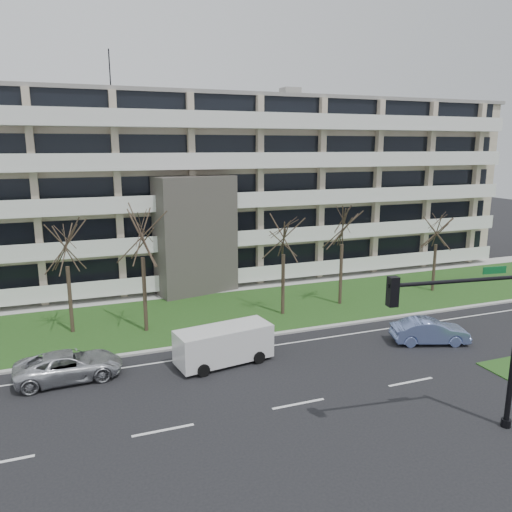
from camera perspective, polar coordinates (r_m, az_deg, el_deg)
name	(u,v)px	position (r m, az deg, el deg)	size (l,w,h in m)	color
ground	(298,404)	(23.13, 4.88, -16.49)	(160.00, 160.00, 0.00)	black
grass_verge	(217,313)	(34.30, -4.51, -6.54)	(90.00, 10.00, 0.06)	#224B19
curb	(240,339)	(29.82, -1.80, -9.44)	(90.00, 0.35, 0.12)	#B2B2AD
sidewalk	(197,292)	(39.37, -6.75, -4.06)	(90.00, 2.00, 0.08)	#B2B2AD
lane_edge_line	(249,349)	(28.53, -0.81, -10.60)	(90.00, 0.12, 0.01)	white
apartment_building	(176,188)	(44.56, -9.14, 7.72)	(60.50, 15.10, 18.75)	tan
silver_pickup	(69,366)	(26.53, -20.58, -11.65)	(2.32, 5.03, 1.40)	silver
blue_sedan	(430,331)	(30.81, 19.24, -8.12)	(1.52, 4.35, 1.43)	#7387C7
white_van	(225,342)	(26.50, -3.57, -9.75)	(5.27, 2.65, 1.95)	white
traffic_signal	(475,329)	(20.87, 23.71, -7.61)	(5.83, 1.07, 6.79)	black
tree_2	(65,240)	(31.42, -20.98, 1.72)	(3.71, 3.71, 7.43)	#382B21
tree_3	(141,227)	(30.18, -12.98, 3.22)	(4.18, 4.18, 8.35)	#382B21
tree_4	(284,230)	(32.72, 3.18, 2.93)	(3.71, 3.71, 7.42)	#382B21
tree_5	(343,220)	(35.31, 9.90, 4.04)	(3.94, 3.94, 7.87)	#382B21
tree_6	(437,226)	(40.71, 20.01, 3.25)	(3.34, 3.34, 6.68)	#382B21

